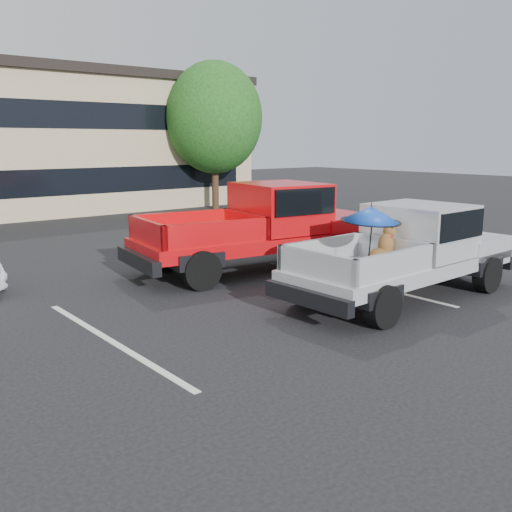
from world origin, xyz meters
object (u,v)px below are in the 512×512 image
at_px(tree_right, 214,118).
at_px(silver_pickup, 412,245).
at_px(red_pickup, 274,222).
at_px(tree_back, 82,117).

xyz_separation_m(tree_right, silver_pickup, (-5.97, -15.36, -3.16)).
height_order(silver_pickup, red_pickup, red_pickup).
distance_m(silver_pickup, red_pickup, 3.83).
bearing_deg(tree_back, tree_right, -69.44).
bearing_deg(tree_back, silver_pickup, -97.24).
height_order(tree_right, silver_pickup, tree_right).
relative_size(tree_back, silver_pickup, 1.24).
bearing_deg(tree_right, tree_back, 110.56).
height_order(tree_back, red_pickup, tree_back).
distance_m(tree_right, red_pickup, 13.57).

